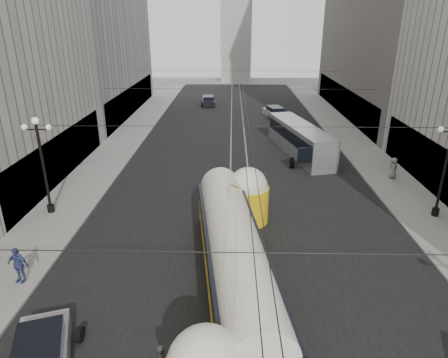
{
  "coord_description": "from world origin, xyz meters",
  "views": [
    {
      "loc": [
        -0.65,
        -5.51,
        12.01
      ],
      "look_at": [
        -1.06,
        14.23,
        4.1
      ],
      "focal_mm": 32.0,
      "sensor_mm": 36.0,
      "label": 1
    }
  ],
  "objects_px": {
    "streetcar": "(234,256)",
    "sedan_silver": "(41,358)",
    "pedestrian_sidewalk_left": "(18,265)",
    "city_bus": "(300,138)",
    "pedestrian_sidewalk_right": "(393,168)"
  },
  "relations": [
    {
      "from": "city_bus",
      "to": "pedestrian_sidewalk_left",
      "type": "distance_m",
      "value": 26.35
    },
    {
      "from": "streetcar",
      "to": "sedan_silver",
      "type": "distance_m",
      "value": 8.73
    },
    {
      "from": "city_bus",
      "to": "sedan_silver",
      "type": "relative_size",
      "value": 2.41
    },
    {
      "from": "sedan_silver",
      "to": "pedestrian_sidewalk_right",
      "type": "distance_m",
      "value": 27.59
    },
    {
      "from": "streetcar",
      "to": "pedestrian_sidewalk_left",
      "type": "xyz_separation_m",
      "value": [
        -10.37,
        0.08,
        -0.7
      ]
    },
    {
      "from": "pedestrian_sidewalk_left",
      "to": "streetcar",
      "type": "bearing_deg",
      "value": 9.95
    },
    {
      "from": "streetcar",
      "to": "pedestrian_sidewalk_left",
      "type": "relative_size",
      "value": 8.85
    },
    {
      "from": "sedan_silver",
      "to": "streetcar",
      "type": "bearing_deg",
      "value": 36.06
    },
    {
      "from": "city_bus",
      "to": "pedestrian_sidewalk_left",
      "type": "xyz_separation_m",
      "value": [
        -16.61,
        -20.46,
        -0.49
      ]
    },
    {
      "from": "streetcar",
      "to": "city_bus",
      "type": "bearing_deg",
      "value": 73.1
    },
    {
      "from": "streetcar",
      "to": "city_bus",
      "type": "relative_size",
      "value": 1.41
    },
    {
      "from": "streetcar",
      "to": "sedan_silver",
      "type": "relative_size",
      "value": 3.4
    },
    {
      "from": "sedan_silver",
      "to": "pedestrian_sidewalk_right",
      "type": "height_order",
      "value": "pedestrian_sidewalk_right"
    },
    {
      "from": "streetcar",
      "to": "pedestrian_sidewalk_right",
      "type": "distance_m",
      "value": 19.08
    },
    {
      "from": "streetcar",
      "to": "sedan_silver",
      "type": "xyz_separation_m",
      "value": [
        -7.0,
        -5.1,
        -1.13
      ]
    }
  ]
}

